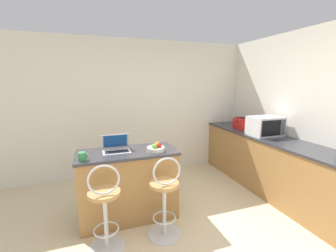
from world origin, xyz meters
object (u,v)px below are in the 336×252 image
object	(u,v)px
mug_green	(82,156)
toaster	(242,123)
laptop	(116,147)
fruit_bowl	(156,148)
microwave	(265,126)
bar_stool_near	(105,210)
bar_stool_far	(165,199)

from	to	relation	value
mug_green	toaster	bearing A→B (deg)	18.02
laptop	fruit_bowl	bearing A→B (deg)	-19.93
fruit_bowl	microwave	bearing A→B (deg)	7.46
toaster	mug_green	size ratio (longest dim) A/B	2.84
laptop	microwave	world-z (taller)	microwave
bar_stool_near	microwave	bearing A→B (deg)	14.38
toaster	microwave	bearing A→B (deg)	-91.56
toaster	fruit_bowl	distance (m)	2.18
bar_stool_far	mug_green	distance (m)	1.07
toaster	fruit_bowl	world-z (taller)	toaster
microwave	fruit_bowl	size ratio (longest dim) A/B	2.29
bar_stool_far	toaster	world-z (taller)	toaster
laptop	microwave	distance (m)	2.47
microwave	mug_green	bearing A→B (deg)	-173.77
bar_stool_far	laptop	size ratio (longest dim) A/B	2.90
laptop	microwave	size ratio (longest dim) A/B	0.66
bar_stool_near	toaster	world-z (taller)	toaster
bar_stool_far	laptop	world-z (taller)	laptop
laptop	toaster	world-z (taller)	laptop
bar_stool_near	laptop	distance (m)	0.81
microwave	toaster	world-z (taller)	microwave
microwave	mug_green	world-z (taller)	microwave
bar_stool_near	fruit_bowl	size ratio (longest dim) A/B	4.40
fruit_bowl	toaster	bearing A→B (deg)	23.92
bar_stool_near	mug_green	size ratio (longest dim) A/B	9.60
bar_stool_far	fruit_bowl	size ratio (longest dim) A/B	4.40
bar_stool_near	laptop	bearing A→B (deg)	71.44
toaster	fruit_bowl	xyz separation A→B (m)	(-2.00, -0.89, -0.06)
bar_stool_near	microwave	xyz separation A→B (m)	(2.67, 0.68, 0.61)
microwave	fruit_bowl	world-z (taller)	microwave
microwave	fruit_bowl	xyz separation A→B (m)	(-1.98, -0.26, -0.12)
bar_stool_near	bar_stool_far	bearing A→B (deg)	0.00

